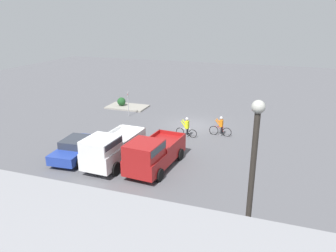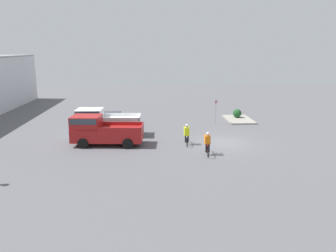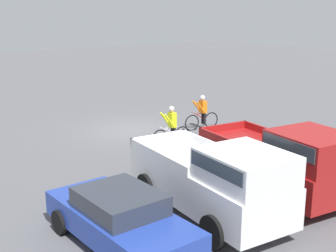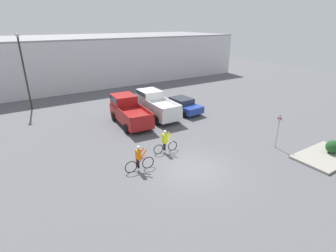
{
  "view_description": "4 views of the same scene",
  "coord_description": "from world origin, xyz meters",
  "views": [
    {
      "loc": [
        -7.03,
        26.55,
        9.27
      ],
      "look_at": [
        0.85,
        4.2,
        1.2
      ],
      "focal_mm": 35.0,
      "sensor_mm": 36.0,
      "label": 1
    },
    {
      "loc": [
        -24.01,
        5.62,
        7.08
      ],
      "look_at": [
        0.85,
        4.2,
        1.2
      ],
      "focal_mm": 35.0,
      "sensor_mm": 36.0,
      "label": 2
    },
    {
      "loc": [
        10.45,
        18.39,
        5.68
      ],
      "look_at": [
        0.85,
        4.2,
        1.2
      ],
      "focal_mm": 50.0,
      "sensor_mm": 36.0,
      "label": 3
    },
    {
      "loc": [
        -8.62,
        -10.51,
        8.18
      ],
      "look_at": [
        0.85,
        4.2,
        1.2
      ],
      "focal_mm": 28.0,
      "sensor_mm": 36.0,
      "label": 4
    }
  ],
  "objects": [
    {
      "name": "pickup_truck_1",
      "position": [
        2.86,
        9.42,
        1.16
      ],
      "size": [
        2.36,
        5.34,
        2.24
      ],
      "color": "white",
      "rests_on": "ground_plane"
    },
    {
      "name": "cyclist_1",
      "position": [
        -2.76,
        1.7,
        0.79
      ],
      "size": [
        1.84,
        0.48,
        1.63
      ],
      "color": "black",
      "rests_on": "ground_plane"
    },
    {
      "name": "ground_plane",
      "position": [
        0.0,
        0.0,
        0.0
      ],
      "size": [
        80.0,
        80.0,
        0.0
      ],
      "primitive_type": "plane",
      "color": "#56565B"
    },
    {
      "name": "pickup_truck_0",
      "position": [
        0.08,
        9.27,
        1.14
      ],
      "size": [
        2.55,
        5.4,
        2.22
      ],
      "color": "maroon",
      "rests_on": "ground_plane"
    },
    {
      "name": "sedan_0",
      "position": [
        5.64,
        9.22,
        0.7
      ],
      "size": [
        2.24,
        4.58,
        1.38
      ],
      "color": "#233D9E",
      "rests_on": "ground_plane"
    },
    {
      "name": "cyclist_0",
      "position": [
        -0.24,
        2.84,
        0.8
      ],
      "size": [
        1.78,
        0.48,
        1.62
      ],
      "color": "black",
      "rests_on": "ground_plane"
    }
  ]
}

